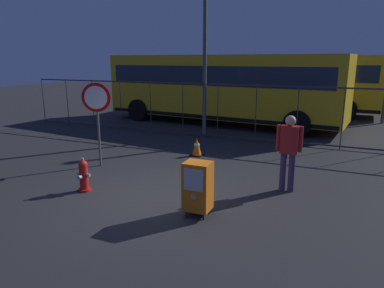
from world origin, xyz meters
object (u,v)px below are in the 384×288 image
bus_far (276,80)px  traffic_cone (197,147)px  fire_hydrant (84,176)px  bus_near (221,85)px  stop_sign (97,107)px  street_light_near_right (205,4)px  newspaper_box_primary (198,186)px  pedestrian (289,149)px

bus_far → traffic_cone: bearing=-89.5°
fire_hydrant → bus_far: bearing=83.6°
bus_near → bus_far: same height
stop_sign → street_light_near_right: 5.65m
stop_sign → fire_hydrant: bearing=-62.8°
newspaper_box_primary → street_light_near_right: street_light_near_right is taller
fire_hydrant → traffic_cone: size_ratio=1.41×
newspaper_box_primary → bus_far: bearing=94.9°
pedestrian → bus_far: size_ratio=0.16×
bus_far → fire_hydrant: bearing=-93.6°
stop_sign → pedestrian: bearing=0.9°
fire_hydrant → pedestrian: size_ratio=0.45×
traffic_cone → street_light_near_right: bearing=106.8°
newspaper_box_primary → bus_far: size_ratio=0.10×
stop_sign → pedestrian: stop_sign is taller
newspaper_box_primary → street_light_near_right: size_ratio=0.12×
fire_hydrant → newspaper_box_primary: 2.77m
pedestrian → traffic_cone: pedestrian is taller
fire_hydrant → street_light_near_right: bearing=86.7°
bus_near → stop_sign: bearing=-90.4°
fire_hydrant → stop_sign: stop_sign is taller
fire_hydrant → stop_sign: bearing=117.2°
fire_hydrant → bus_near: (0.02, 9.18, 1.36)m
street_light_near_right → bus_near: bearing=96.7°
traffic_cone → bus_near: 5.80m
newspaper_box_primary → stop_sign: size_ratio=0.46×
fire_hydrant → traffic_cone: bearing=72.8°
pedestrian → traffic_cone: 3.57m
newspaper_box_primary → traffic_cone: bearing=112.8°
pedestrian → bus_far: (-2.50, 12.12, 0.76)m
newspaper_box_primary → pedestrian: bearing=55.9°
newspaper_box_primary → pedestrian: 2.36m
traffic_cone → street_light_near_right: (-0.78, 2.59, 4.40)m
fire_hydrant → newspaper_box_primary: bearing=-3.6°
fire_hydrant → traffic_cone: fire_hydrant is taller
newspaper_box_primary → pedestrian: (1.31, 1.93, 0.38)m
traffic_cone → bus_far: (0.42, 10.19, 1.45)m
newspaper_box_primary → stop_sign: 4.20m
stop_sign → pedestrian: (4.93, 0.08, -0.65)m
fire_hydrant → street_light_near_right: (0.36, 6.27, 4.31)m
stop_sign → bus_far: bearing=78.7°
fire_hydrant → bus_far: bus_far is taller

